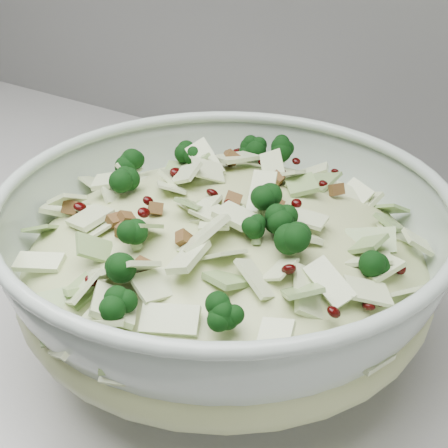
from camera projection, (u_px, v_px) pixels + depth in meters
name	position (u px, v px, depth m)	size (l,w,h in m)	color
counter	(58.00, 424.00, 1.04)	(3.60, 0.60, 0.90)	#A4A5A0
mixing_bowl	(225.00, 266.00, 0.51)	(0.40, 0.40, 0.14)	#A9BAAD
salad	(225.00, 242.00, 0.50)	(0.40, 0.40, 0.14)	#B3C083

